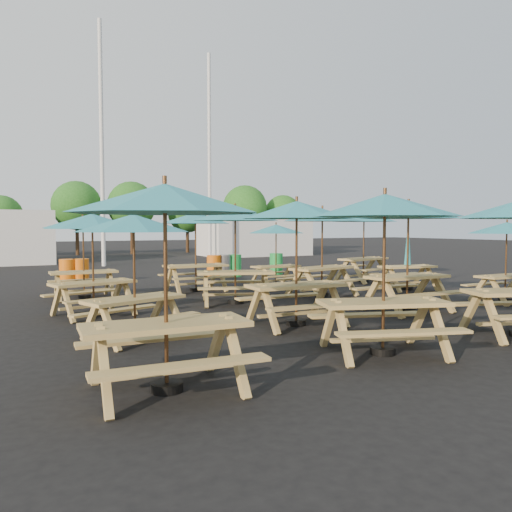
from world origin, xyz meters
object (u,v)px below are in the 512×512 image
picnic_unit_7 (195,222)px  waste_bin_1 (81,271)px  picnic_unit_10 (322,220)px  picnic_unit_9 (408,217)px  picnic_unit_5 (297,217)px  waste_bin_4 (234,265)px  picnic_unit_14 (408,260)px  picnic_unit_1 (134,230)px  waste_bin_3 (224,266)px  picnic_unit_4 (385,214)px  waste_bin_2 (214,266)px  picnic_unit_13 (507,232)px  waste_bin_5 (276,264)px  waste_bin_0 (68,272)px  picnic_unit_3 (83,228)px  picnic_unit_0 (165,210)px  picnic_unit_2 (92,227)px  picnic_unit_11 (276,232)px  picnic_unit_6 (235,219)px  picnic_unit_15 (364,221)px

picnic_unit_7 → waste_bin_1: bearing=128.3°
picnic_unit_10 → picnic_unit_9: bearing=-98.9°
picnic_unit_5 → waste_bin_4: 10.07m
waste_bin_1 → picnic_unit_14: bearing=-35.7°
picnic_unit_5 → picnic_unit_1: bearing=177.7°
waste_bin_3 → waste_bin_4: size_ratio=1.00×
picnic_unit_4 → picnic_unit_5: picnic_unit_5 is taller
picnic_unit_14 → waste_bin_2: (-3.89, 6.20, -0.49)m
picnic_unit_5 → waste_bin_3: 9.92m
picnic_unit_13 → waste_bin_5: 9.60m
picnic_unit_4 → picnic_unit_13: (6.49, 2.62, -0.33)m
waste_bin_2 → waste_bin_3: same height
picnic_unit_10 → waste_bin_1: bearing=117.1°
picnic_unit_1 → picnic_unit_7: picnic_unit_7 is taller
picnic_unit_9 → waste_bin_3: (-0.51, 9.23, -1.75)m
waste_bin_0 → waste_bin_2: same height
picnic_unit_3 → picnic_unit_13: (9.60, -5.79, -0.12)m
picnic_unit_5 → picnic_unit_9: 3.13m
waste_bin_2 → picnic_unit_1: bearing=-120.2°
picnic_unit_4 → picnic_unit_7: picnic_unit_4 is taller
waste_bin_4 → picnic_unit_14: bearing=-64.5°
picnic_unit_0 → waste_bin_3: (6.10, 12.07, -1.71)m
picnic_unit_1 → waste_bin_2: bearing=41.1°
picnic_unit_5 → waste_bin_5: picnic_unit_5 is taller
picnic_unit_2 → picnic_unit_0: bearing=-105.1°
waste_bin_5 → waste_bin_3: bearing=-178.1°
picnic_unit_5 → waste_bin_1: bearing=108.3°
waste_bin_5 → picnic_unit_11: bearing=-120.0°
picnic_unit_0 → picnic_unit_14: bearing=34.5°
picnic_unit_13 → waste_bin_3: (-3.86, 9.31, -1.38)m
picnic_unit_2 → waste_bin_5: bearing=24.0°
picnic_unit_11 → picnic_unit_14: (3.18, -2.64, -0.85)m
picnic_unit_2 → picnic_unit_6: picnic_unit_6 is taller
picnic_unit_1 → picnic_unit_3: picnic_unit_3 is taller
picnic_unit_13 → picnic_unit_0: bearing=-163.3°
waste_bin_3 → waste_bin_5: same height
picnic_unit_0 → picnic_unit_15: 12.92m
picnic_unit_9 → picnic_unit_11: (-0.25, 5.62, -0.41)m
picnic_unit_11 → picnic_unit_14: bearing=-44.4°
picnic_unit_6 → picnic_unit_14: bearing=20.6°
picnic_unit_7 → picnic_unit_3: bearing=179.9°
picnic_unit_6 → picnic_unit_7: bearing=110.1°
picnic_unit_0 → picnic_unit_3: bearing=90.7°
picnic_unit_3 → waste_bin_2: 6.50m
picnic_unit_0 → picnic_unit_3: (0.36, 8.56, -0.21)m
picnic_unit_15 → picnic_unit_3: bearing=165.2°
waste_bin_1 → waste_bin_2: same height
picnic_unit_10 → waste_bin_0: (-5.96, 6.31, -1.71)m
picnic_unit_4 → picnic_unit_6: size_ratio=0.99×
picnic_unit_1 → picnic_unit_10: bearing=7.3°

